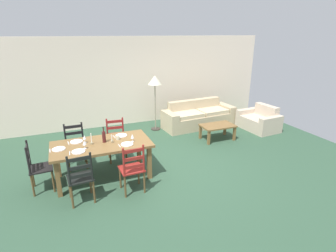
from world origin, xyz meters
TOP-DOWN VIEW (x-y plane):
  - ground_plane at (0.00, 0.00)m, footprint 9.60×9.60m
  - wall_far at (0.00, 3.30)m, footprint 9.60×0.16m
  - dining_table at (-1.23, 0.06)m, footprint 1.90×0.96m
  - dining_chair_near_left at (-1.71, -0.65)m, footprint 0.45×0.43m
  - dining_chair_near_right at (-0.81, -0.67)m, footprint 0.44×0.42m
  - dining_chair_far_left at (-1.69, 0.79)m, footprint 0.42×0.40m
  - dining_chair_far_right at (-0.80, 0.81)m, footprint 0.45×0.43m
  - dining_chair_head_west at (-2.40, 0.04)m, footprint 0.42×0.44m
  - dinner_plate_near_left at (-1.68, -0.19)m, footprint 0.24×0.24m
  - fork_near_left at (-1.83, -0.19)m, footprint 0.03×0.17m
  - dinner_plate_near_right at (-0.78, -0.19)m, footprint 0.24×0.24m
  - fork_near_right at (-0.93, -0.19)m, footprint 0.02×0.17m
  - dinner_plate_far_left at (-1.68, 0.31)m, footprint 0.24×0.24m
  - fork_far_left at (-1.83, 0.31)m, footprint 0.03×0.17m
  - dinner_plate_far_right at (-0.78, 0.31)m, footprint 0.24×0.24m
  - fork_far_right at (-0.93, 0.31)m, footprint 0.03×0.17m
  - dinner_plate_head_west at (-2.01, 0.06)m, footprint 0.24×0.24m
  - fork_head_west at (-2.16, 0.06)m, footprint 0.02×0.17m
  - wine_bottle at (-1.16, 0.10)m, footprint 0.07×0.07m
  - wine_glass_near_left at (-1.55, -0.07)m, footprint 0.06×0.06m
  - wine_glass_near_right at (-0.64, -0.08)m, footprint 0.06×0.06m
  - wine_glass_far_left at (-1.52, 0.22)m, footprint 0.06×0.06m
  - coffee_cup_primary at (-0.89, 0.13)m, footprint 0.07×0.07m
  - candle_tall at (-1.41, 0.08)m, footprint 0.05×0.05m
  - candle_short at (-1.03, 0.02)m, footprint 0.05×0.05m
  - couch at (2.05, 2.18)m, footprint 2.33×0.97m
  - coffee_table at (2.00, 0.97)m, footprint 0.90×0.56m
  - armchair_upholstered at (3.67, 1.22)m, footprint 0.89×1.22m
  - standing_lamp at (0.70, 2.37)m, footprint 0.40×0.40m

SIDE VIEW (x-z plane):
  - ground_plane at x=0.00m, z-range -0.02..0.00m
  - armchair_upholstered at x=3.67m, z-range -0.11..0.61m
  - couch at x=2.05m, z-range -0.11..0.69m
  - coffee_table at x=2.00m, z-range 0.15..0.57m
  - dining_chair_near_left at x=-1.71m, z-range 0.00..0.96m
  - dining_chair_near_right at x=-0.81m, z-range 0.00..0.96m
  - dining_chair_far_left at x=-1.69m, z-range 0.00..0.96m
  - dining_chair_far_right at x=-0.80m, z-range 0.00..0.96m
  - dining_chair_head_west at x=-2.40m, z-range 0.00..0.96m
  - dining_table at x=-1.23m, z-range 0.29..1.04m
  - fork_near_left at x=-1.83m, z-range 0.75..0.76m
  - fork_near_right at x=-0.93m, z-range 0.75..0.76m
  - fork_far_left at x=-1.83m, z-range 0.75..0.76m
  - fork_far_right at x=-0.93m, z-range 0.75..0.76m
  - fork_head_west at x=-2.16m, z-range 0.75..0.76m
  - dinner_plate_near_left at x=-1.68m, z-range 0.75..0.77m
  - dinner_plate_near_right at x=-0.78m, z-range 0.75..0.77m
  - dinner_plate_far_left at x=-1.68m, z-range 0.75..0.77m
  - dinner_plate_far_right at x=-0.78m, z-range 0.75..0.77m
  - dinner_plate_head_west at x=-2.01m, z-range 0.75..0.77m
  - candle_short at x=-1.03m, z-range 0.71..0.88m
  - coffee_cup_primary at x=-0.89m, z-range 0.75..0.84m
  - candle_tall at x=-1.41m, z-range 0.70..0.93m
  - wine_glass_near_left at x=-1.55m, z-range 0.78..0.94m
  - wine_glass_near_right at x=-0.64m, z-range 0.78..0.94m
  - wine_glass_far_left at x=-1.52m, z-range 0.78..0.94m
  - wine_bottle at x=-1.16m, z-range 0.71..1.03m
  - wall_far at x=0.00m, z-range 0.00..2.70m
  - standing_lamp at x=0.70m, z-range 0.59..2.23m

